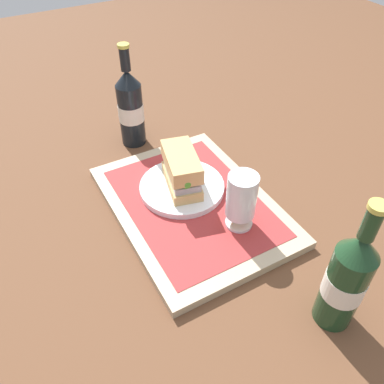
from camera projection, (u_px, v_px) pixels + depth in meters
The scene contains 8 objects.
ground_plane at pixel (192, 209), 0.88m from camera, with size 3.00×3.00×0.00m, color brown.
tray at pixel (192, 205), 0.87m from camera, with size 0.44×0.32×0.02m, color tan.
placemat at pixel (192, 202), 0.86m from camera, with size 0.38×0.27×0.00m, color #9E2D2D.
plate at pixel (181, 187), 0.89m from camera, with size 0.19×0.19×0.01m, color white.
sandwich at pixel (181, 171), 0.85m from camera, with size 0.14×0.09×0.08m.
beer_glass at pixel (241, 200), 0.77m from camera, with size 0.06×0.06×0.12m.
beer_bottle at pixel (346, 280), 0.61m from camera, with size 0.07×0.07×0.27m.
second_bottle at pixel (130, 107), 1.00m from camera, with size 0.07×0.07×0.27m.
Camera 1 is at (0.55, -0.30, 0.62)m, focal length 36.97 mm.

